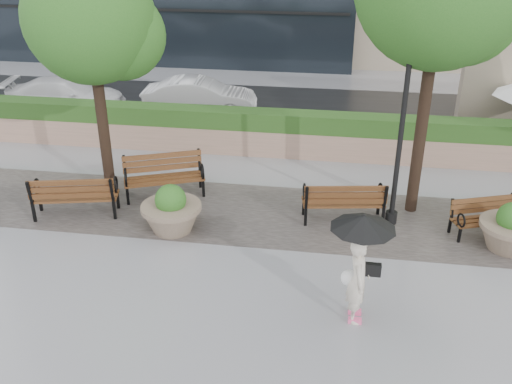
# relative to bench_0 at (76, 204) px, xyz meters

# --- Properties ---
(ground) EXTENTS (100.00, 100.00, 0.00)m
(ground) POSITION_rel_bench_0_xyz_m (5.63, -2.25, -0.32)
(ground) COLOR gray
(ground) RESTS_ON ground
(cobble_strip) EXTENTS (28.00, 3.20, 0.01)m
(cobble_strip) POSITION_rel_bench_0_xyz_m (5.63, 0.75, -0.32)
(cobble_strip) COLOR #383330
(cobble_strip) RESTS_ON ground
(hedge_wall) EXTENTS (24.00, 0.80, 1.35)m
(hedge_wall) POSITION_rel_bench_0_xyz_m (5.63, 4.75, 0.34)
(hedge_wall) COLOR tan
(hedge_wall) RESTS_ON ground
(asphalt_street) EXTENTS (40.00, 7.00, 0.00)m
(asphalt_street) POSITION_rel_bench_0_xyz_m (5.63, 8.75, -0.32)
(asphalt_street) COLOR black
(asphalt_street) RESTS_ON ground
(bench_0) EXTENTS (2.14, 1.23, 1.08)m
(bench_0) POSITION_rel_bench_0_xyz_m (0.00, 0.00, 0.00)
(bench_0) COLOR brown
(bench_0) RESTS_ON ground
(bench_1) EXTENTS (2.19, 1.53, 1.10)m
(bench_1) POSITION_rel_bench_0_xyz_m (1.83, 1.37, 0.01)
(bench_1) COLOR brown
(bench_1) RESTS_ON ground
(bench_2) EXTENTS (2.04, 1.09, 1.04)m
(bench_2) POSITION_rel_bench_0_xyz_m (6.47, 0.75, -0.01)
(bench_2) COLOR brown
(bench_2) RESTS_ON ground
(bench_3) EXTENTS (1.71, 1.14, 0.86)m
(bench_3) POSITION_rel_bench_0_xyz_m (9.74, 0.58, -0.07)
(bench_3) COLOR brown
(bench_3) RESTS_ON ground
(planter_left) EXTENTS (1.40, 1.40, 1.18)m
(planter_left) POSITION_rel_bench_0_xyz_m (2.54, -0.37, 0.14)
(planter_left) COLOR #7F6B56
(planter_left) RESTS_ON ground
(planter_right) EXTENTS (1.35, 1.35, 1.13)m
(planter_right) POSITION_rel_bench_0_xyz_m (10.12, -0.02, 0.12)
(planter_right) COLOR #7F6B56
(planter_right) RESTS_ON ground
(lamppost) EXTENTS (0.28, 0.28, 4.22)m
(lamppost) POSITION_rel_bench_0_xyz_m (7.63, 0.79, 1.54)
(lamppost) COLOR black
(lamppost) RESTS_ON ground
(tree_0) EXTENTS (3.21, 3.07, 6.05)m
(tree_0) POSITION_rel_bench_0_xyz_m (0.49, 1.41, 4.07)
(tree_0) COLOR black
(tree_0) RESTS_ON ground
(car_left) EXTENTS (4.56, 2.44, 1.26)m
(car_left) POSITION_rel_bench_0_xyz_m (-3.88, 7.67, 0.31)
(car_left) COLOR silver
(car_left) RESTS_ON ground
(car_right) EXTENTS (4.24, 1.84, 1.36)m
(car_right) POSITION_rel_bench_0_xyz_m (1.13, 8.04, 0.36)
(car_right) COLOR silver
(car_right) RESTS_ON ground
(pedestrian) EXTENTS (1.15, 1.15, 2.12)m
(pedestrian) POSITION_rel_bench_0_xyz_m (6.77, -2.95, 0.97)
(pedestrian) COLOR beige
(pedestrian) RESTS_ON ground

